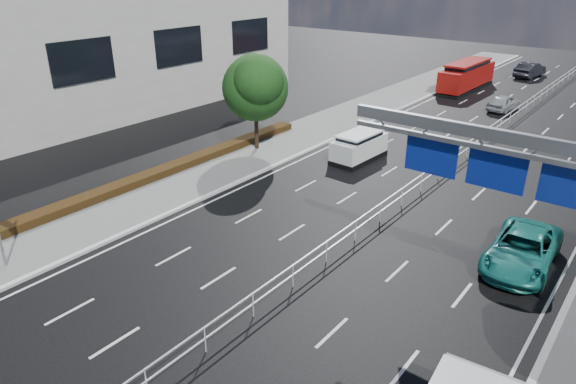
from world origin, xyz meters
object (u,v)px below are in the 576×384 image
Objects in this scene: overhead_gantry at (519,168)px; near_car_dark at (530,70)px; parked_car_teal at (522,250)px; near_car_silver at (504,102)px; white_minivan at (359,146)px; red_bus at (467,75)px.

near_car_dark is (-10.62, 45.82, -4.77)m from overhead_gantry.
near_car_dark is 0.93× the size of parked_car_teal.
overhead_gantry reaches higher than near_car_dark.
overhead_gantry is 2.48× the size of near_car_silver.
white_minivan is 0.81× the size of parked_car_teal.
red_bus is at bearing 111.46° from parked_car_teal.
white_minivan is at bearing 147.55° from parked_car_teal.
red_bus is 1.78× the size of parked_car_teal.
overhead_gantry is 2.33× the size of white_minivan.
overhead_gantry reaches higher than red_bus.
near_car_dark is at bearing 90.39° from white_minivan.
white_minivan is 24.52m from red_bus.
parked_car_teal is (10.60, -42.19, -0.08)m from near_car_dark.
overhead_gantry is at bearing -66.85° from red_bus.
overhead_gantry is 16.79m from white_minivan.
near_car_dark is at bearing 103.05° from overhead_gantry.
red_bus is at bearing 97.32° from white_minivan.
overhead_gantry is at bearing 110.63° from near_car_dark.
near_car_silver is at bearing 106.16° from overhead_gantry.
overhead_gantry is at bearing -38.18° from white_minivan.
overhead_gantry reaches higher than parked_car_teal.
near_car_dark reaches higher than near_car_silver.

